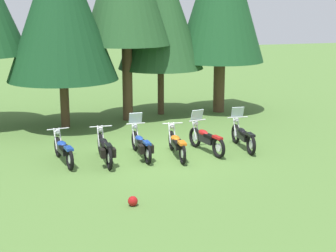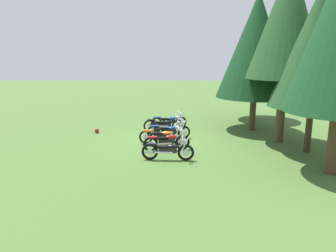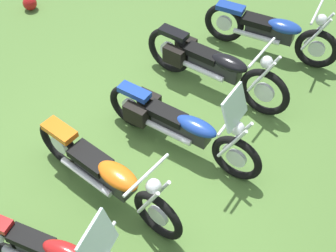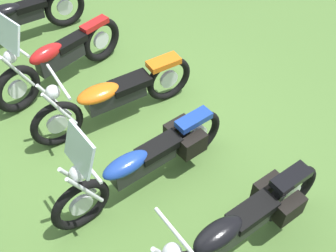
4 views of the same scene
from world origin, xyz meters
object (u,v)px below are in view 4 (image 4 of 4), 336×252
at_px(motorcycle_5, 17,15).
at_px(motorcycle_2, 145,160).
at_px(motorcycle_1, 237,227).
at_px(motorcycle_4, 58,58).
at_px(motorcycle_3, 114,95).

bearing_deg(motorcycle_5, motorcycle_2, 94.09).
bearing_deg(motorcycle_1, motorcycle_5, -86.85).
bearing_deg(motorcycle_5, motorcycle_4, 95.61).
bearing_deg(motorcycle_3, motorcycle_1, 93.99).
distance_m(motorcycle_3, motorcycle_5, 2.48).
xyz_separation_m(motorcycle_2, motorcycle_5, (3.59, 0.03, 0.01)).
height_order(motorcycle_1, motorcycle_3, motorcycle_1).
height_order(motorcycle_4, motorcycle_5, same).
distance_m(motorcycle_1, motorcycle_2, 1.26).
bearing_deg(motorcycle_1, motorcycle_2, -78.61).
distance_m(motorcycle_3, motorcycle_4, 1.12).
bearing_deg(motorcycle_1, motorcycle_4, -86.31).
height_order(motorcycle_2, motorcycle_5, motorcycle_5).
xyz_separation_m(motorcycle_3, motorcycle_5, (2.47, 0.30, 0.02)).
xyz_separation_m(motorcycle_2, motorcycle_3, (1.13, -0.27, -0.01)).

